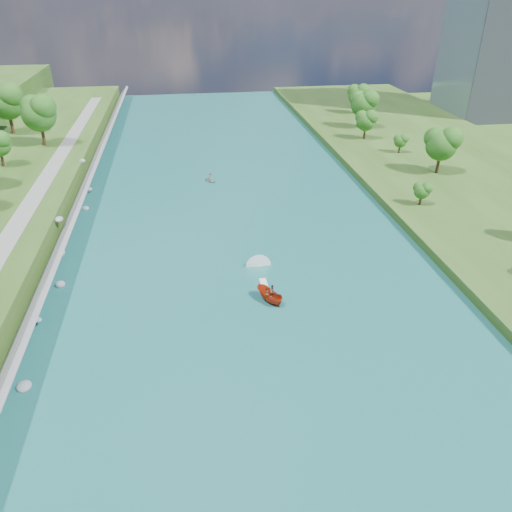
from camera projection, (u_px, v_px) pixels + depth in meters
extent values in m
plane|color=#2D5119|center=(258.00, 331.00, 57.79)|extent=(260.00, 260.00, 0.00)
cube|color=#1B6367|center=(238.00, 250.00, 75.07)|extent=(55.00, 240.00, 0.10)
cube|color=slate|center=(57.00, 252.00, 70.84)|extent=(3.54, 236.00, 4.05)
ellipsoid|color=gray|center=(24.00, 386.00, 49.61)|extent=(1.47, 1.62, 0.88)
ellipsoid|color=gray|center=(37.00, 320.00, 57.93)|extent=(0.96, 0.88, 0.54)
ellipsoid|color=gray|center=(60.00, 284.00, 66.09)|extent=(1.28, 1.25, 0.96)
ellipsoid|color=gray|center=(59.00, 253.00, 71.22)|extent=(1.56, 1.84, 0.97)
ellipsoid|color=gray|center=(59.00, 219.00, 77.61)|extent=(1.30, 1.68, 0.78)
ellipsoid|color=gray|center=(85.00, 208.00, 88.44)|extent=(1.21, 1.21, 0.80)
ellipsoid|color=gray|center=(89.00, 190.00, 95.16)|extent=(1.11, 1.04, 0.75)
ellipsoid|color=gray|center=(82.00, 161.00, 101.69)|extent=(1.13, 1.22, 0.84)
cube|color=gray|center=(5.00, 244.00, 69.12)|extent=(3.00, 200.00, 0.10)
cube|color=gray|center=(503.00, 4.00, 136.26)|extent=(22.00, 22.00, 60.00)
ellipsoid|color=#175216|center=(39.00, 116.00, 107.84)|extent=(7.81, 7.81, 13.01)
ellipsoid|color=#175216|center=(7.00, 104.00, 116.38)|extent=(8.28, 8.28, 13.80)
ellipsoid|color=#175216|center=(422.00, 192.00, 85.35)|extent=(2.91, 2.91, 4.86)
ellipsoid|color=#175216|center=(441.00, 146.00, 98.32)|extent=(6.56, 6.56, 10.94)
ellipsoid|color=#175216|center=(400.00, 142.00, 111.53)|extent=(2.98, 2.98, 4.97)
ellipsoid|color=#175216|center=(366.00, 122.00, 120.61)|extent=(4.92, 4.92, 8.21)
ellipsoid|color=#175216|center=(363.00, 106.00, 129.20)|extent=(6.79, 6.79, 11.31)
ellipsoid|color=#175216|center=(358.00, 96.00, 143.79)|extent=(5.89, 5.89, 9.81)
imported|color=#AF2B0E|center=(269.00, 295.00, 62.61)|extent=(3.66, 4.65, 1.71)
imported|color=#66605B|center=(267.00, 295.00, 62.03)|extent=(0.72, 0.55, 1.75)
imported|color=#66605B|center=(273.00, 291.00, 62.97)|extent=(0.85, 0.71, 1.60)
cube|color=white|center=(265.00, 288.00, 65.61)|extent=(0.90, 5.00, 0.06)
imported|color=#9B9DA4|center=(211.00, 180.00, 100.41)|extent=(3.19, 3.48, 0.59)
imported|color=#66605B|center=(210.00, 177.00, 100.08)|extent=(0.82, 0.68, 1.43)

